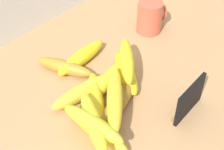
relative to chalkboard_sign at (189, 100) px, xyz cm
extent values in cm
cube|color=tan|center=(1.69, 16.23, -5.36)|extent=(110.00, 76.00, 3.00)
cube|color=black|center=(0.00, -0.07, 0.34)|extent=(11.00, 0.80, 8.40)
cube|color=olive|center=(0.00, 0.73, -3.56)|extent=(9.90, 1.20, 0.60)
cylinder|color=#CD583F|center=(21.89, 26.24, 0.94)|extent=(7.54, 7.54, 9.59)
torus|color=#CD583F|center=(26.66, 26.24, 0.94)|extent=(1.00, 6.37, 6.37)
ellipsoid|color=yellow|center=(-2.74, 31.02, -1.89)|extent=(18.06, 4.98, 3.94)
ellipsoid|color=gold|center=(-12.09, 21.67, -1.92)|extent=(17.63, 6.66, 3.88)
ellipsoid|color=yellow|center=(-4.32, 19.80, -2.02)|extent=(16.78, 6.66, 3.66)
ellipsoid|color=yellow|center=(-0.09, 17.99, -1.79)|extent=(13.24, 15.75, 4.14)
ellipsoid|color=gold|center=(-12.40, 17.08, -1.98)|extent=(16.28, 17.08, 3.76)
ellipsoid|color=#A67D27|center=(-8.39, 31.69, -2.07)|extent=(8.28, 16.39, 3.57)
ellipsoid|color=#A47626|center=(-10.11, 12.66, -1.97)|extent=(20.09, 8.13, 3.78)
ellipsoid|color=yellow|center=(-18.36, 11.55, -2.13)|extent=(4.01, 17.25, 3.46)
ellipsoid|color=gold|center=(-19.76, 11.15, 1.40)|extent=(4.13, 15.53, 3.60)
ellipsoid|color=yellow|center=(-11.51, 12.20, 1.66)|extent=(18.27, 15.87, 3.47)
ellipsoid|color=yellow|center=(-19.28, 11.38, 1.27)|extent=(12.51, 16.64, 3.35)
ellipsoid|color=yellow|center=(0.25, 18.01, 2.01)|extent=(15.47, 14.24, 3.46)
camera|label=1|loc=(-49.05, -18.50, 51.28)|focal=51.01mm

